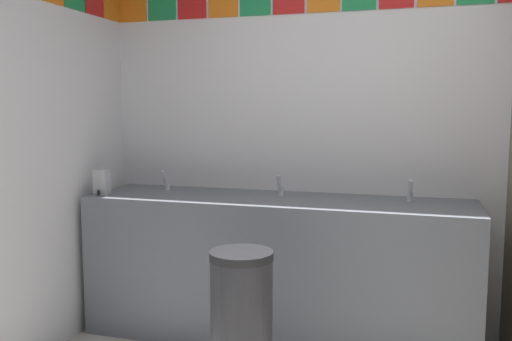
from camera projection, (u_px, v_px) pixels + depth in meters
name	position (u px, v px, depth m)	size (l,w,h in m)	color
wall_back	(393.00, 109.00, 3.36)	(3.78, 0.09, 2.84)	silver
vanity_counter	(276.00, 267.00, 3.34)	(2.35, 0.61, 0.88)	slate
faucet_left	(166.00, 183.00, 3.59)	(0.04, 0.10, 0.14)	silver
faucet_center	(280.00, 188.00, 3.37)	(0.04, 0.10, 0.14)	silver
faucet_right	(410.00, 193.00, 3.14)	(0.04, 0.10, 0.14)	silver
soap_dispenser	(102.00, 182.00, 3.42)	(0.09, 0.09, 0.16)	#B7BABF
trash_bin	(242.00, 325.00, 2.64)	(0.31, 0.31, 0.74)	#333338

